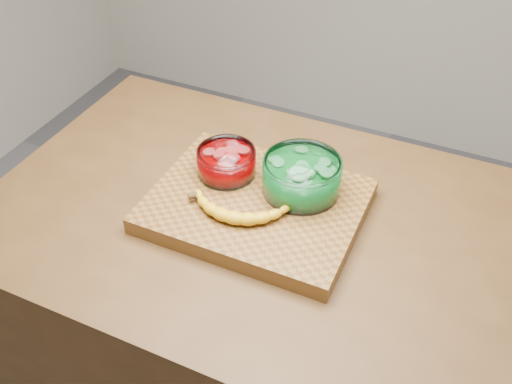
% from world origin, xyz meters
% --- Properties ---
extents(counter, '(1.20, 0.80, 0.90)m').
position_xyz_m(counter, '(0.00, 0.00, 0.45)').
color(counter, '#4A2F16').
rests_on(counter, ground).
extents(cutting_board, '(0.45, 0.35, 0.04)m').
position_xyz_m(cutting_board, '(0.00, 0.00, 0.92)').
color(cutting_board, brown).
rests_on(cutting_board, counter).
extents(bowl_red, '(0.13, 0.13, 0.06)m').
position_xyz_m(bowl_red, '(-0.10, 0.05, 0.97)').
color(bowl_red, white).
rests_on(bowl_red, cutting_board).
extents(bowl_green, '(0.17, 0.17, 0.08)m').
position_xyz_m(bowl_green, '(0.08, 0.07, 0.98)').
color(bowl_green, white).
rests_on(bowl_green, cutting_board).
extents(banana, '(0.24, 0.12, 0.03)m').
position_xyz_m(banana, '(-0.02, -0.06, 0.96)').
color(banana, gold).
rests_on(banana, cutting_board).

